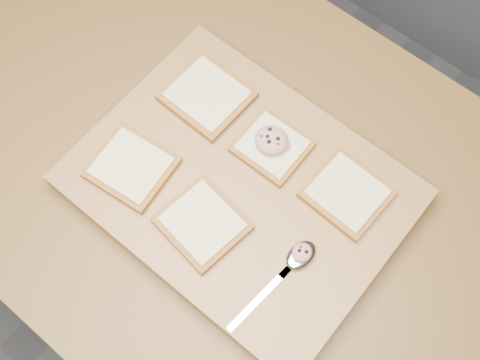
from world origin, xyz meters
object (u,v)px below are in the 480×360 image
at_px(cutting_board, 240,188).
at_px(tuna_salad_dollop, 271,140).
at_px(bread_far_center, 272,146).
at_px(spoon, 295,261).

height_order(cutting_board, tuna_salad_dollop, tuna_salad_dollop).
height_order(bread_far_center, spoon, bread_far_center).
xyz_separation_m(bread_far_center, tuna_salad_dollop, (-0.00, -0.00, 0.02)).
distance_m(cutting_board, bread_far_center, 0.09).
relative_size(tuna_salad_dollop, spoon, 0.29).
distance_m(bread_far_center, tuna_salad_dollop, 0.02).
height_order(cutting_board, spoon, spoon).
distance_m(cutting_board, tuna_salad_dollop, 0.10).
bearing_deg(tuna_salad_dollop, cutting_board, -88.79).
xyz_separation_m(cutting_board, tuna_salad_dollop, (-0.00, 0.08, 0.05)).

